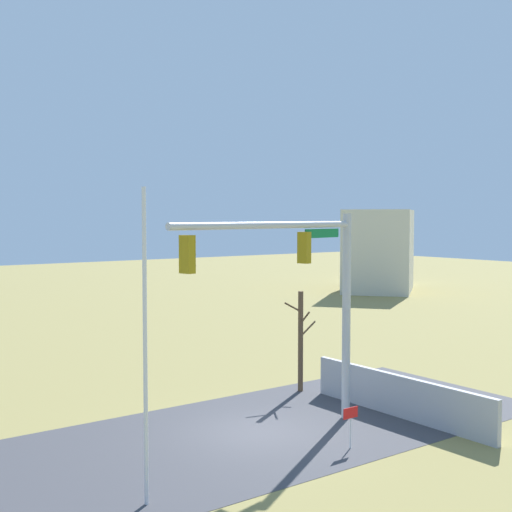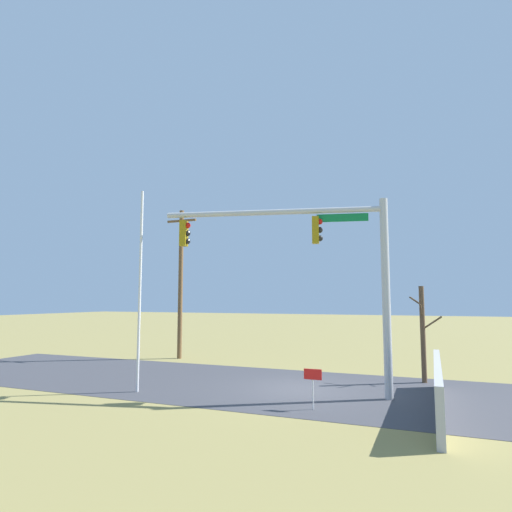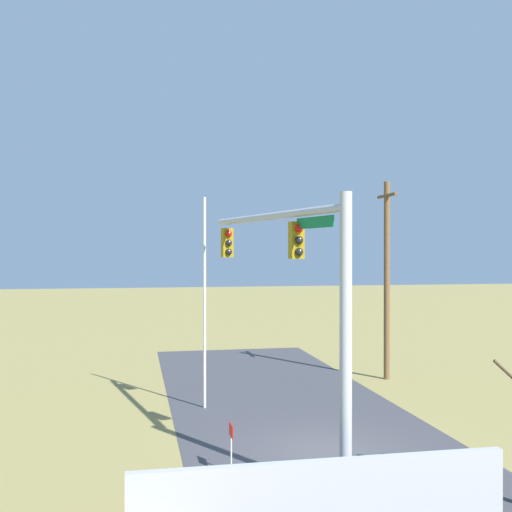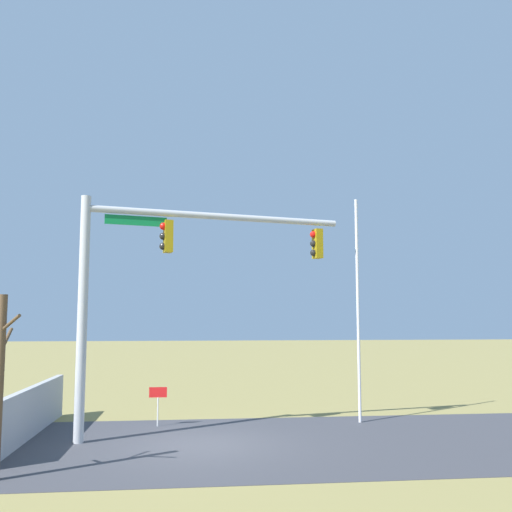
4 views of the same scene
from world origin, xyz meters
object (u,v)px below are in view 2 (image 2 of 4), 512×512
(utility_pole, at_px, (181,280))
(open_sign, at_px, (313,379))
(bare_tree, at_px, (423,332))
(signal_mast, at_px, (322,257))
(flagpole, at_px, (140,289))

(utility_pole, distance_m, open_sign, 13.51)
(bare_tree, bearing_deg, signal_mast, -127.82)
(utility_pole, relative_size, bare_tree, 2.20)
(flagpole, bearing_deg, utility_pole, 112.52)
(signal_mast, relative_size, bare_tree, 2.02)
(signal_mast, bearing_deg, bare_tree, 52.18)
(utility_pole, height_order, open_sign, utility_pole)
(bare_tree, relative_size, open_sign, 3.19)
(signal_mast, height_order, bare_tree, signal_mast)
(flagpole, distance_m, bare_tree, 11.38)
(flagpole, relative_size, utility_pole, 0.87)
(signal_mast, distance_m, flagpole, 6.80)
(signal_mast, height_order, flagpole, flagpole)
(open_sign, bearing_deg, bare_tree, 62.36)
(open_sign, bearing_deg, utility_pole, 140.11)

